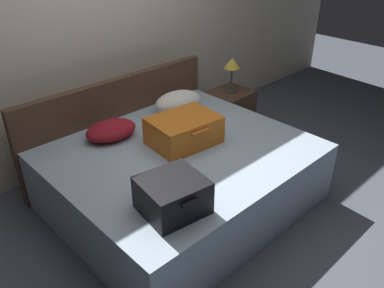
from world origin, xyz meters
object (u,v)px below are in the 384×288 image
(hard_case_large, at_px, (184,130))
(hard_case_medium, at_px, (172,195))
(pillow_near_headboard, at_px, (111,130))
(table_lamp, at_px, (232,65))
(nightstand, at_px, (230,112))
(bed, at_px, (182,177))
(pillow_center_head, at_px, (178,102))

(hard_case_large, xyz_separation_m, hard_case_medium, (-0.64, -0.59, -0.00))
(pillow_near_headboard, relative_size, table_lamp, 1.14)
(pillow_near_headboard, relative_size, nightstand, 0.87)
(hard_case_medium, xyz_separation_m, table_lamp, (1.81, 1.11, 0.16))
(pillow_near_headboard, bearing_deg, bed, -61.89)
(bed, height_order, hard_case_large, hard_case_large)
(pillow_near_headboard, height_order, pillow_center_head, pillow_center_head)
(nightstand, relative_size, table_lamp, 1.31)
(hard_case_large, relative_size, nightstand, 1.15)
(hard_case_large, xyz_separation_m, nightstand, (1.17, 0.52, -0.40))
(hard_case_large, distance_m, nightstand, 1.34)
(hard_case_large, relative_size, pillow_near_headboard, 1.33)
(bed, relative_size, hard_case_medium, 4.59)
(bed, height_order, pillow_center_head, pillow_center_head)
(hard_case_medium, distance_m, pillow_center_head, 1.45)
(bed, bearing_deg, hard_case_medium, -136.25)
(nightstand, bearing_deg, table_lamp, -90.00)
(hard_case_large, height_order, pillow_center_head, hard_case_large)
(pillow_center_head, xyz_separation_m, nightstand, (0.81, 0.05, -0.38))
(hard_case_medium, distance_m, pillow_near_headboard, 1.10)
(bed, bearing_deg, pillow_near_headboard, 118.11)
(pillow_near_headboard, bearing_deg, nightstand, 1.36)
(hard_case_medium, xyz_separation_m, pillow_center_head, (1.00, 1.06, -0.01))
(bed, relative_size, hard_case_large, 3.41)
(hard_case_medium, relative_size, table_lamp, 1.13)
(pillow_near_headboard, distance_m, pillow_center_head, 0.74)
(nightstand, bearing_deg, pillow_near_headboard, -178.64)
(nightstand, distance_m, table_lamp, 0.55)
(pillow_center_head, relative_size, table_lamp, 1.24)
(hard_case_large, xyz_separation_m, table_lamp, (1.17, 0.52, 0.15))
(bed, relative_size, nightstand, 3.93)
(table_lamp, bearing_deg, pillow_center_head, -176.42)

